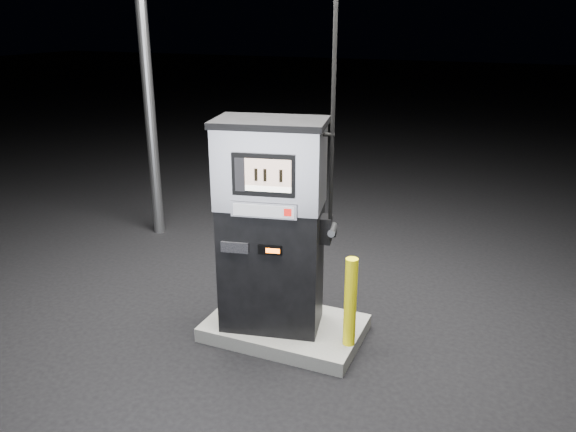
% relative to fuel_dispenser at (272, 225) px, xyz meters
% --- Properties ---
extents(ground, '(80.00, 80.00, 0.00)m').
position_rel_fuel_dispenser_xyz_m(ground, '(0.11, 0.07, -1.25)').
color(ground, black).
rests_on(ground, ground).
extents(pump_island, '(1.60, 1.00, 0.15)m').
position_rel_fuel_dispenser_xyz_m(pump_island, '(0.11, 0.07, -1.17)').
color(pump_island, slate).
rests_on(pump_island, ground).
extents(fuel_dispenser, '(1.23, 0.84, 4.43)m').
position_rel_fuel_dispenser_xyz_m(fuel_dispenser, '(0.00, 0.00, 0.00)').
color(fuel_dispenser, black).
rests_on(fuel_dispenser, pump_island).
extents(bollard_left, '(0.15, 0.15, 0.93)m').
position_rel_fuel_dispenser_xyz_m(bollard_left, '(-0.44, -0.07, -0.63)').
color(bollard_left, '#FFF00E').
rests_on(bollard_left, pump_island).
extents(bollard_right, '(0.15, 0.15, 0.91)m').
position_rel_fuel_dispenser_xyz_m(bollard_right, '(0.85, -0.06, -0.64)').
color(bollard_right, '#FFF00E').
rests_on(bollard_right, pump_island).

